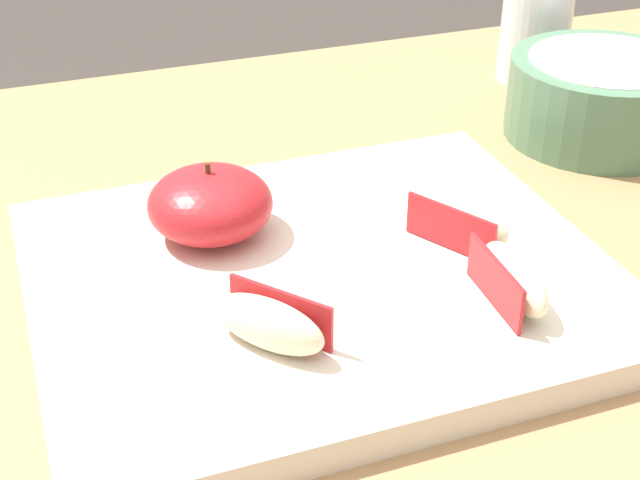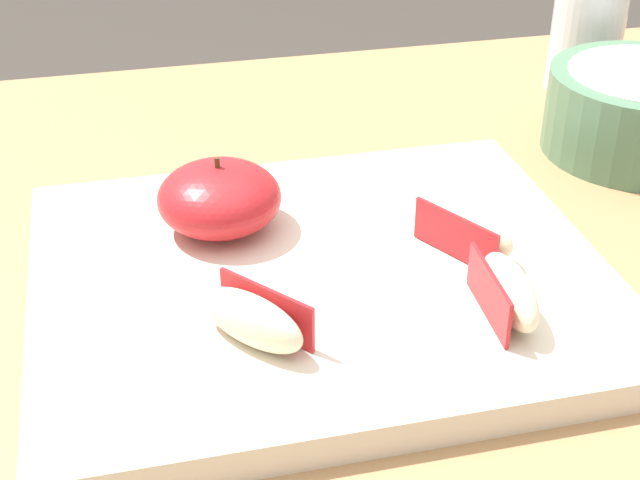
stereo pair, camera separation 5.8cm
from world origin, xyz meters
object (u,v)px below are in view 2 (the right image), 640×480
at_px(apple_wedge_back, 253,319).
at_px(cutting_board, 320,280).
at_px(apple_wedge_middle, 508,291).
at_px(drinking_glass_water, 586,37).
at_px(apple_wedge_near_knife, 467,230).
at_px(apple_half_skin_up, 219,198).

bearing_deg(apple_wedge_back, cutting_board, 50.90).
xyz_separation_m(cutting_board, apple_wedge_middle, (0.10, -0.08, 0.03)).
bearing_deg(cutting_board, apple_wedge_middle, -38.15).
height_order(apple_wedge_middle, drinking_glass_water, drinking_glass_water).
distance_m(apple_wedge_near_knife, apple_wedge_middle, 0.07).
bearing_deg(apple_wedge_near_knife, drinking_glass_water, 51.25).
bearing_deg(apple_wedge_back, apple_half_skin_up, 90.01).
height_order(apple_half_skin_up, drinking_glass_water, drinking_glass_water).
relative_size(cutting_board, apple_wedge_back, 5.20).
relative_size(cutting_board, drinking_glass_water, 3.48).
bearing_deg(apple_half_skin_up, cutting_board, -49.38).
bearing_deg(apple_wedge_near_knife, apple_half_skin_up, 156.37).
height_order(cutting_board, apple_wedge_back, apple_wedge_back).
bearing_deg(apple_wedge_near_knife, apple_wedge_back, -157.13).
distance_m(apple_half_skin_up, drinking_glass_water, 0.44).
height_order(cutting_board, apple_wedge_middle, apple_wedge_middle).
distance_m(apple_wedge_near_knife, apple_wedge_back, 0.17).
height_order(apple_wedge_near_knife, apple_wedge_back, same).
relative_size(apple_half_skin_up, apple_wedge_middle, 1.16).
xyz_separation_m(cutting_board, drinking_glass_water, (0.33, 0.28, 0.04)).
bearing_deg(cutting_board, apple_half_skin_up, 130.62).
relative_size(apple_wedge_near_knife, drinking_glass_water, 0.70).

